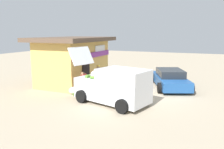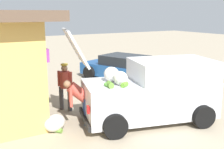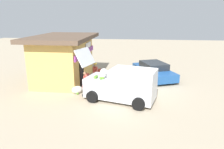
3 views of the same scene
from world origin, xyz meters
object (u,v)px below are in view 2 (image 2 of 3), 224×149
(delivery_van, at_px, (153,91))
(customer_bending, at_px, (79,97))
(vendor_standing, at_px, (65,84))
(unloaded_banana_pile, at_px, (55,123))
(parked_sedan, at_px, (125,68))
(paint_bucket, at_px, (30,84))

(delivery_van, relative_size, customer_bending, 3.44)
(vendor_standing, relative_size, unloaded_banana_pile, 1.83)
(delivery_van, bearing_deg, parked_sedan, -23.63)
(parked_sedan, distance_m, paint_bucket, 4.57)
(unloaded_banana_pile, height_order, paint_bucket, unloaded_banana_pile)
(vendor_standing, xyz_separation_m, unloaded_banana_pile, (-1.44, 0.89, -0.71))
(customer_bending, bearing_deg, delivery_van, -112.49)
(parked_sedan, xyz_separation_m, vendor_standing, (-2.59, 4.12, 0.34))
(delivery_van, relative_size, parked_sedan, 0.98)
(unloaded_banana_pile, bearing_deg, paint_bucket, -6.36)
(delivery_van, relative_size, unloaded_banana_pile, 5.34)
(delivery_van, relative_size, paint_bucket, 14.15)
(customer_bending, bearing_deg, parked_sedan, -46.76)
(delivery_van, distance_m, paint_bucket, 6.29)
(customer_bending, distance_m, paint_bucket, 4.97)
(vendor_standing, bearing_deg, unloaded_banana_pile, 148.23)
(parked_sedan, relative_size, customer_bending, 3.52)
(delivery_van, bearing_deg, vendor_standing, 41.92)
(parked_sedan, bearing_deg, vendor_standing, 122.20)
(delivery_van, xyz_separation_m, parked_sedan, (4.83, -2.11, -0.36))
(vendor_standing, height_order, paint_bucket, vendor_standing)
(vendor_standing, xyz_separation_m, paint_bucket, (3.55, 0.33, -0.76))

